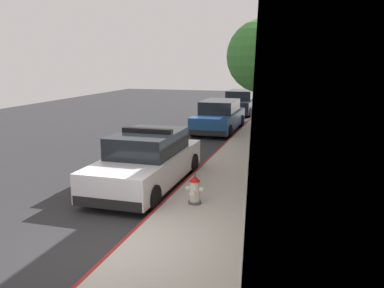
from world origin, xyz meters
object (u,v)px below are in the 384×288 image
Objects in this scene: police_cruiser at (147,161)px; parked_car_silver_ahead at (219,117)px; parked_car_dark_far at (240,103)px; fire_hydrant at (195,190)px; street_tree at (263,57)px.

police_cruiser reaches higher than parked_car_silver_ahead.
police_cruiser is at bearing -89.82° from parked_car_silver_ahead.
parked_car_dark_far is 18.09m from fire_hydrant.
street_tree is (2.53, -9.76, 2.95)m from parked_car_dark_far.
police_cruiser is 9.50m from parked_car_silver_ahead.
street_tree is at bearing 70.83° from police_cruiser.
parked_car_dark_far is (-0.12, 7.10, 0.00)m from parked_car_silver_ahead.
fire_hydrant is (1.80, -1.38, -0.25)m from police_cruiser.
parked_car_silver_ahead is 4.65m from street_tree.
street_tree reaches higher than fire_hydrant.
police_cruiser reaches higher than parked_car_dark_far.
parked_car_silver_ahead is 7.10m from parked_car_dark_far.
parked_car_silver_ahead is at bearing 90.18° from police_cruiser.
fire_hydrant is at bearing -37.38° from police_cruiser.
street_tree is at bearing 85.98° from fire_hydrant.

